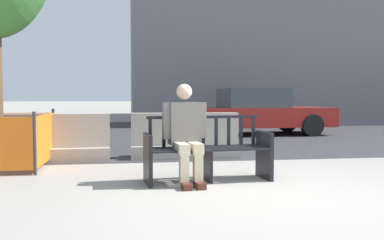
# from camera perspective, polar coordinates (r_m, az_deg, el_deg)

# --- Properties ---
(ground_plane) EXTENTS (200.00, 200.00, 0.00)m
(ground_plane) POSITION_cam_1_polar(r_m,az_deg,el_deg) (5.10, 11.40, -9.91)
(ground_plane) COLOR gray
(street_asphalt) EXTENTS (120.00, 12.00, 0.01)m
(street_asphalt) POSITION_cam_1_polar(r_m,az_deg,el_deg) (13.53, -1.15, -1.70)
(street_asphalt) COLOR #333335
(street_asphalt) RESTS_ON ground
(street_bench) EXTENTS (1.73, 0.69, 0.88)m
(street_bench) POSITION_cam_1_polar(r_m,az_deg,el_deg) (5.81, 2.09, -4.28)
(street_bench) COLOR black
(street_bench) RESTS_ON ground
(seated_person) EXTENTS (0.59, 0.75, 1.31)m
(seated_person) POSITION_cam_1_polar(r_m,az_deg,el_deg) (5.64, -0.85, -1.50)
(seated_person) COLOR #66605B
(seated_person) RESTS_ON ground
(jersey_barrier_centre) EXTENTS (2.02, 0.75, 0.84)m
(jersey_barrier_centre) POSITION_cam_1_polar(r_m,az_deg,el_deg) (8.07, -0.97, -2.59)
(jersey_barrier_centre) COLOR gray
(jersey_barrier_centre) RESTS_ON ground
(jersey_barrier_left) EXTENTS (2.03, 0.76, 0.84)m
(jersey_barrier_left) POSITION_cam_1_polar(r_m,az_deg,el_deg) (8.04, -18.05, -2.77)
(jersey_barrier_left) COLOR #9E998E
(jersey_barrier_left) RESTS_ON ground
(car_sedan_mid) EXTENTS (4.36, 2.14, 1.39)m
(car_sedan_mid) POSITION_cam_1_polar(r_m,az_deg,el_deg) (12.99, 8.62, 1.03)
(car_sedan_mid) COLOR maroon
(car_sedan_mid) RESTS_ON ground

